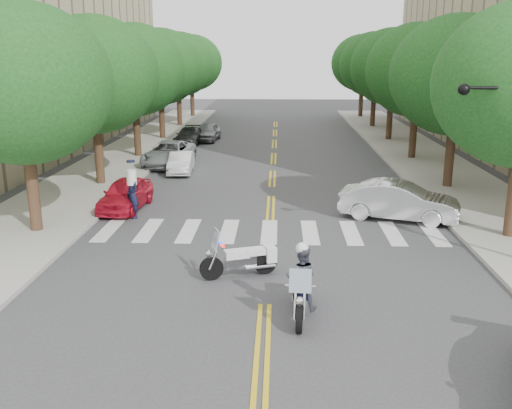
# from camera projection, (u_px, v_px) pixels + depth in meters

# --- Properties ---
(ground) EXTENTS (140.00, 140.00, 0.00)m
(ground) POSITION_uv_depth(u_px,v_px,m) (265.00, 305.00, 15.49)
(ground) COLOR #38383A
(ground) RESTS_ON ground
(sidewalk_left) EXTENTS (5.00, 60.00, 0.15)m
(sidewalk_left) POSITION_uv_depth(u_px,v_px,m) (128.00, 156.00, 37.07)
(sidewalk_left) COLOR #9E9991
(sidewalk_left) RESTS_ON ground
(sidewalk_right) EXTENTS (5.00, 60.00, 0.15)m
(sidewalk_right) POSITION_uv_depth(u_px,v_px,m) (422.00, 159.00, 36.33)
(sidewalk_right) COLOR #9E9991
(sidewalk_right) RESTS_ON ground
(tree_l_0) EXTENTS (6.40, 6.40, 8.45)m
(tree_l_0) POSITION_uv_depth(u_px,v_px,m) (22.00, 84.00, 20.18)
(tree_l_0) COLOR #382316
(tree_l_0) RESTS_ON ground
(tree_l_1) EXTENTS (6.40, 6.40, 8.45)m
(tree_l_1) POSITION_uv_depth(u_px,v_px,m) (93.00, 75.00, 27.90)
(tree_l_1) COLOR #382316
(tree_l_1) RESTS_ON ground
(tree_l_2) EXTENTS (6.40, 6.40, 8.45)m
(tree_l_2) POSITION_uv_depth(u_px,v_px,m) (134.00, 70.00, 35.62)
(tree_l_2) COLOR #382316
(tree_l_2) RESTS_ON ground
(tree_l_3) EXTENTS (6.40, 6.40, 8.45)m
(tree_l_3) POSITION_uv_depth(u_px,v_px,m) (160.00, 67.00, 43.34)
(tree_l_3) COLOR #382316
(tree_l_3) RESTS_ON ground
(tree_l_4) EXTENTS (6.40, 6.40, 8.45)m
(tree_l_4) POSITION_uv_depth(u_px,v_px,m) (178.00, 65.00, 51.07)
(tree_l_4) COLOR #382316
(tree_l_4) RESTS_ON ground
(tree_l_5) EXTENTS (6.40, 6.40, 8.45)m
(tree_l_5) POSITION_uv_depth(u_px,v_px,m) (191.00, 63.00, 58.79)
(tree_l_5) COLOR #382316
(tree_l_5) RESTS_ON ground
(tree_r_1) EXTENTS (6.40, 6.40, 8.45)m
(tree_r_1) POSITION_uv_depth(u_px,v_px,m) (457.00, 76.00, 27.22)
(tree_r_1) COLOR #382316
(tree_r_1) RESTS_ON ground
(tree_r_2) EXTENTS (6.40, 6.40, 8.45)m
(tree_r_2) POSITION_uv_depth(u_px,v_px,m) (418.00, 70.00, 34.94)
(tree_r_2) COLOR #382316
(tree_r_2) RESTS_ON ground
(tree_r_3) EXTENTS (6.40, 6.40, 8.45)m
(tree_r_3) POSITION_uv_depth(u_px,v_px,m) (393.00, 67.00, 42.66)
(tree_r_3) COLOR #382316
(tree_r_3) RESTS_ON ground
(tree_r_4) EXTENTS (6.40, 6.40, 8.45)m
(tree_r_4) POSITION_uv_depth(u_px,v_px,m) (375.00, 65.00, 50.38)
(tree_r_4) COLOR #382316
(tree_r_4) RESTS_ON ground
(tree_r_5) EXTENTS (6.40, 6.40, 8.45)m
(tree_r_5) POSITION_uv_depth(u_px,v_px,m) (363.00, 63.00, 58.10)
(tree_r_5) COLOR #382316
(tree_r_5) RESTS_ON ground
(motorcycle_police) EXTENTS (0.87, 2.47, 2.01)m
(motorcycle_police) POSITION_uv_depth(u_px,v_px,m) (301.00, 283.00, 14.68)
(motorcycle_police) COLOR black
(motorcycle_police) RESTS_ON ground
(motorcycle_parked) EXTENTS (2.33, 1.14, 1.56)m
(motorcycle_parked) POSITION_uv_depth(u_px,v_px,m) (245.00, 259.00, 17.35)
(motorcycle_parked) COLOR black
(motorcycle_parked) RESTS_ON ground
(officer_standing) EXTENTS (0.82, 0.84, 1.95)m
(officer_standing) POSITION_uv_depth(u_px,v_px,m) (133.00, 195.00, 23.36)
(officer_standing) COLOR black
(officer_standing) RESTS_ON ground
(convertible) EXTENTS (5.03, 3.09, 1.57)m
(convertible) POSITION_uv_depth(u_px,v_px,m) (399.00, 201.00, 23.17)
(convertible) COLOR silver
(convertible) RESTS_ON ground
(parked_car_a) EXTENTS (1.88, 4.10, 1.36)m
(parked_car_a) POSITION_uv_depth(u_px,v_px,m) (126.00, 194.00, 24.72)
(parked_car_a) COLOR red
(parked_car_a) RESTS_ON ground
(parked_car_b) EXTENTS (1.47, 3.66, 1.18)m
(parked_car_b) POSITION_uv_depth(u_px,v_px,m) (181.00, 162.00, 32.27)
(parked_car_b) COLOR white
(parked_car_b) RESTS_ON ground
(parked_car_c) EXTENTS (2.88, 5.37, 1.43)m
(parked_car_c) POSITION_uv_depth(u_px,v_px,m) (169.00, 154.00, 34.37)
(parked_car_c) COLOR #9A9BA1
(parked_car_c) RESTS_ON ground
(parked_car_d) EXTENTS (2.04, 4.41, 1.25)m
(parked_car_d) POSITION_uv_depth(u_px,v_px,m) (189.00, 136.00, 42.13)
(parked_car_d) COLOR black
(parked_car_d) RESTS_ON ground
(parked_car_e) EXTENTS (1.90, 4.15, 1.38)m
(parked_car_e) POSITION_uv_depth(u_px,v_px,m) (207.00, 132.00, 43.98)
(parked_car_e) COLOR gray
(parked_car_e) RESTS_ON ground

